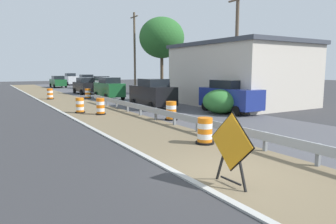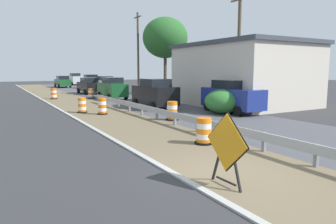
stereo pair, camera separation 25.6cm
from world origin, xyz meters
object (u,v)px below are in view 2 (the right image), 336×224
Objects in this scene: traffic_barrel_nearest at (204,132)px; car_lead_far_lane at (63,82)px; traffic_barrel_mid at (102,107)px; warning_sign_diamond at (227,146)px; car_trailing_far_lane at (112,88)px; car_mid_far_lane at (75,79)px; traffic_barrel_farther at (91,94)px; car_lead_near_lane at (155,93)px; traffic_barrel_far at (82,106)px; utility_pole_near at (239,50)px; car_distant_c at (91,81)px; traffic_barrel_farthest at (54,94)px; car_distant_a at (232,96)px; utility_pole_mid at (138,53)px; traffic_barrel_close at (172,112)px; car_distant_b at (89,86)px; car_trailing_near_lane at (106,83)px.

traffic_barrel_nearest is 43.77m from car_lead_far_lane.
traffic_barrel_mid is 0.23× the size of car_lead_far_lane.
warning_sign_diamond is at bearing -119.43° from traffic_barrel_nearest.
car_trailing_far_lane is at bearing -179.53° from car_lead_far_lane.
car_mid_far_lane is (8.09, 41.29, 0.64)m from traffic_barrel_mid.
traffic_barrel_farther is (1.73, 21.58, -0.02)m from traffic_barrel_nearest.
traffic_barrel_farther is 0.23× the size of car_lead_near_lane.
utility_pole_near reaches higher than traffic_barrel_far.
warning_sign_diamond is 47.83m from car_lead_far_lane.
traffic_barrel_far is 0.25× the size of car_distant_c.
car_lead_far_lane is (5.03, 20.96, 0.48)m from traffic_barrel_farthest.
car_trailing_far_lane is at bearing -104.34° from warning_sign_diamond.
car_distant_a is at bearing -23.45° from traffic_barrel_mid.
utility_pole_mid is at bearing 57.10° from traffic_barrel_mid.
utility_pole_mid reaches higher than traffic_barrel_close.
car_lead_far_lane is at bearing 87.86° from traffic_barrel_close.
traffic_barrel_mid is 29.86m from car_distant_c.
car_trailing_far_lane is (5.30, 8.74, 0.61)m from traffic_barrel_far.
traffic_barrel_nearest reaches higher than traffic_barrel_far.
car_trailing_far_lane reaches higher than traffic_barrel_far.
warning_sign_diamond is at bearing -9.46° from car_distant_c.
car_distant_b reaches higher than traffic_barrel_close.
car_mid_far_lane reaches higher than car_distant_c.
traffic_barrel_nearest is 9.58m from car_distant_a.
traffic_barrel_nearest is 0.22× the size of car_distant_a.
car_lead_near_lane is at bearing -179.26° from car_lead_far_lane.
warning_sign_diamond is 37.72m from car_trailing_near_lane.
car_lead_near_lane is at bearing -1.00° from traffic_barrel_far.
traffic_barrel_farthest is 18.89m from utility_pole_near.
utility_pole_near is at bearing -17.41° from traffic_barrel_mid.
utility_pole_mid is at bearing 176.81° from car_distant_a.
utility_pole_mid reaches higher than car_lead_near_lane.
car_lead_far_lane is 0.50× the size of utility_pole_mid.
car_distant_b is at bearing -8.60° from car_mid_far_lane.
utility_pole_mid is (4.27, 12.31, 3.74)m from car_lead_near_lane.
car_mid_far_lane is at bearing 79.56° from traffic_barrel_farther.
traffic_barrel_close is at bearing -5.76° from car_mid_far_lane.
car_distant_b is (5.13, 16.49, 0.52)m from traffic_barrel_far.
utility_pole_mid reaches higher than traffic_barrel_farther.
car_mid_far_lane is 31.31m from car_trailing_far_lane.
car_distant_a is at bearing -164.71° from car_trailing_far_lane.
utility_pole_mid is (4.49, 3.48, 3.77)m from car_trailing_far_lane.
traffic_barrel_farther is (3.92, 25.46, -0.58)m from warning_sign_diamond.
car_lead_far_lane is 37.42m from car_distant_a.
warning_sign_diamond is 0.41× the size of car_trailing_far_lane.
utility_pole_near reaches higher than car_lead_far_lane.
traffic_barrel_nearest is at bearing 175.75° from car_lead_far_lane.
traffic_barrel_far is at bearing 89.04° from car_lead_near_lane.
traffic_barrel_mid is 0.25× the size of car_mid_far_lane.
utility_pole_mid reaches higher than car_lead_far_lane.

